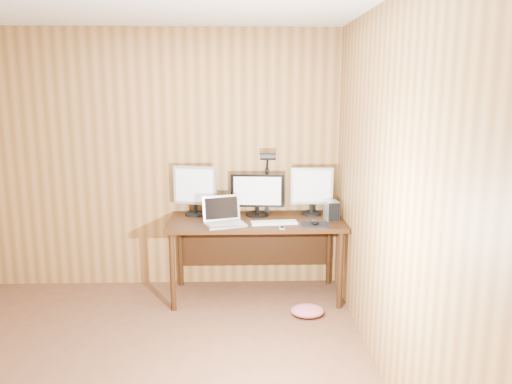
{
  "coord_description": "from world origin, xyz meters",
  "views": [
    {
      "loc": [
        0.8,
        -2.82,
        1.92
      ],
      "look_at": [
        0.93,
        1.58,
        1.02
      ],
      "focal_mm": 35.0,
      "sensor_mm": 36.0,
      "label": 1
    }
  ],
  "objects_px": {
    "laptop": "(223,217)",
    "desk_lamp": "(267,173)",
    "keyboard": "(274,223)",
    "mouse": "(315,222)",
    "monitor_center": "(257,194)",
    "monitor_left": "(195,189)",
    "speaker": "(326,206)",
    "desk": "(256,230)",
    "phone": "(282,228)",
    "hard_drive": "(332,210)",
    "monitor_right": "(312,189)"
  },
  "relations": [
    {
      "from": "desk",
      "to": "hard_drive",
      "type": "distance_m",
      "value": 0.73
    },
    {
      "from": "monitor_right",
      "to": "mouse",
      "type": "relative_size",
      "value": 4.08
    },
    {
      "from": "monitor_right",
      "to": "hard_drive",
      "type": "relative_size",
      "value": 2.6
    },
    {
      "from": "mouse",
      "to": "monitor_left",
      "type": "bearing_deg",
      "value": 152.93
    },
    {
      "from": "monitor_center",
      "to": "mouse",
      "type": "xyz_separation_m",
      "value": [
        0.5,
        -0.35,
        -0.18
      ]
    },
    {
      "from": "desk",
      "to": "phone",
      "type": "distance_m",
      "value": 0.45
    },
    {
      "from": "phone",
      "to": "speaker",
      "type": "distance_m",
      "value": 0.74
    },
    {
      "from": "keyboard",
      "to": "mouse",
      "type": "xyz_separation_m",
      "value": [
        0.36,
        -0.04,
        0.01
      ]
    },
    {
      "from": "laptop",
      "to": "keyboard",
      "type": "bearing_deg",
      "value": -18.04
    },
    {
      "from": "phone",
      "to": "speaker",
      "type": "relative_size",
      "value": 0.74
    },
    {
      "from": "keyboard",
      "to": "desk_lamp",
      "type": "distance_m",
      "value": 0.54
    },
    {
      "from": "phone",
      "to": "desk",
      "type": "bearing_deg",
      "value": 119.28
    },
    {
      "from": "monitor_center",
      "to": "speaker",
      "type": "height_order",
      "value": "monitor_center"
    },
    {
      "from": "hard_drive",
      "to": "desk_lamp",
      "type": "distance_m",
      "value": 0.7
    },
    {
      "from": "monitor_right",
      "to": "monitor_left",
      "type": "bearing_deg",
      "value": 179.62
    },
    {
      "from": "monitor_left",
      "to": "phone",
      "type": "xyz_separation_m",
      "value": [
        0.79,
        -0.49,
        -0.25
      ]
    },
    {
      "from": "monitor_right",
      "to": "keyboard",
      "type": "xyz_separation_m",
      "value": [
        -0.38,
        -0.33,
        -0.23
      ]
    },
    {
      "from": "desk",
      "to": "monitor_center",
      "type": "xyz_separation_m",
      "value": [
        0.02,
        0.09,
        0.33
      ]
    },
    {
      "from": "desk",
      "to": "laptop",
      "type": "relative_size",
      "value": 3.94
    },
    {
      "from": "laptop",
      "to": "desk_lamp",
      "type": "height_order",
      "value": "desk_lamp"
    },
    {
      "from": "monitor_center",
      "to": "mouse",
      "type": "height_order",
      "value": "monitor_center"
    },
    {
      "from": "monitor_left",
      "to": "desk_lamp",
      "type": "bearing_deg",
      "value": 18.64
    },
    {
      "from": "monitor_right",
      "to": "phone",
      "type": "relative_size",
      "value": 4.7
    },
    {
      "from": "laptop",
      "to": "desk_lamp",
      "type": "bearing_deg",
      "value": 24.64
    },
    {
      "from": "desk",
      "to": "speaker",
      "type": "height_order",
      "value": "speaker"
    },
    {
      "from": "desk",
      "to": "phone",
      "type": "relative_size",
      "value": 16.57
    },
    {
      "from": "speaker",
      "to": "desk_lamp",
      "type": "relative_size",
      "value": 0.2
    },
    {
      "from": "monitor_left",
      "to": "laptop",
      "type": "distance_m",
      "value": 0.48
    },
    {
      "from": "monitor_right",
      "to": "mouse",
      "type": "distance_m",
      "value": 0.43
    },
    {
      "from": "monitor_right",
      "to": "laptop",
      "type": "xyz_separation_m",
      "value": [
        -0.83,
        -0.33,
        -0.18
      ]
    },
    {
      "from": "monitor_left",
      "to": "mouse",
      "type": "relative_size",
      "value": 4.23
    },
    {
      "from": "monitor_left",
      "to": "monitor_center",
      "type": "bearing_deg",
      "value": 12.31
    },
    {
      "from": "speaker",
      "to": "desk_lamp",
      "type": "xyz_separation_m",
      "value": [
        -0.57,
        -0.03,
        0.33
      ]
    },
    {
      "from": "monitor_left",
      "to": "mouse",
      "type": "height_order",
      "value": "monitor_left"
    },
    {
      "from": "keyboard",
      "to": "phone",
      "type": "xyz_separation_m",
      "value": [
        0.05,
        -0.15,
        -0.0
      ]
    },
    {
      "from": "laptop",
      "to": "monitor_right",
      "type": "bearing_deg",
      "value": 3.5
    },
    {
      "from": "keyboard",
      "to": "mouse",
      "type": "distance_m",
      "value": 0.36
    },
    {
      "from": "monitor_center",
      "to": "monitor_left",
      "type": "xyz_separation_m",
      "value": [
        -0.59,
        0.03,
        0.05
      ]
    },
    {
      "from": "phone",
      "to": "desk_lamp",
      "type": "relative_size",
      "value": 0.15
    },
    {
      "from": "mouse",
      "to": "hard_drive",
      "type": "distance_m",
      "value": 0.25
    },
    {
      "from": "desk",
      "to": "desk_lamp",
      "type": "height_order",
      "value": "desk_lamp"
    },
    {
      "from": "monitor_center",
      "to": "mouse",
      "type": "relative_size",
      "value": 4.55
    },
    {
      "from": "monitor_left",
      "to": "desk_lamp",
      "type": "height_order",
      "value": "desk_lamp"
    },
    {
      "from": "mouse",
      "to": "hard_drive",
      "type": "xyz_separation_m",
      "value": [
        0.18,
        0.17,
        0.06
      ]
    },
    {
      "from": "monitor_center",
      "to": "mouse",
      "type": "bearing_deg",
      "value": -30.16
    },
    {
      "from": "phone",
      "to": "monitor_right",
      "type": "bearing_deg",
      "value": 55.56
    },
    {
      "from": "monitor_right",
      "to": "desk",
      "type": "bearing_deg",
      "value": -168.69
    },
    {
      "from": "monitor_left",
      "to": "desk_lamp",
      "type": "distance_m",
      "value": 0.7
    },
    {
      "from": "laptop",
      "to": "mouse",
      "type": "relative_size",
      "value": 3.65
    },
    {
      "from": "monitor_left",
      "to": "speaker",
      "type": "xyz_separation_m",
      "value": [
        1.26,
        0.07,
        -0.19
      ]
    }
  ]
}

